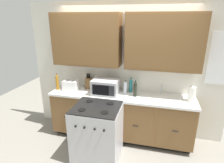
# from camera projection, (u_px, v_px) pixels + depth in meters

# --- Properties ---
(ground_plane) EXTENTS (8.00, 8.00, 0.00)m
(ground_plane) POSITION_uv_depth(u_px,v_px,m) (117.00, 146.00, 3.52)
(ground_plane) COLOR gray
(wall_unit) EXTENTS (3.85, 0.40, 2.58)m
(wall_unit) POSITION_uv_depth(u_px,v_px,m) (124.00, 53.00, 3.44)
(wall_unit) COLOR silver
(wall_unit) RESTS_ON ground_plane
(counter_run) EXTENTS (2.68, 0.64, 0.92)m
(counter_run) POSITION_uv_depth(u_px,v_px,m) (121.00, 116.00, 3.64)
(counter_run) COLOR black
(counter_run) RESTS_ON ground_plane
(stove_range) EXTENTS (0.76, 0.68, 0.95)m
(stove_range) POSITION_uv_depth(u_px,v_px,m) (97.00, 132.00, 3.13)
(stove_range) COLOR #B7B7BC
(stove_range) RESTS_ON ground_plane
(microwave) EXTENTS (0.48, 0.37, 0.28)m
(microwave) POSITION_uv_depth(u_px,v_px,m) (105.00, 87.00, 3.48)
(microwave) COLOR #B7B7BC
(microwave) RESTS_ON counter_run
(toaster) EXTENTS (0.28, 0.18, 0.19)m
(toaster) POSITION_uv_depth(u_px,v_px,m) (71.00, 85.00, 3.67)
(toaster) COLOR white
(toaster) RESTS_ON counter_run
(knife_block) EXTENTS (0.11, 0.14, 0.31)m
(knife_block) POSITION_uv_depth(u_px,v_px,m) (89.00, 83.00, 3.77)
(knife_block) COLOR brown
(knife_block) RESTS_ON counter_run
(sink_faucet) EXTENTS (0.02, 0.02, 0.20)m
(sink_faucet) POSITION_uv_depth(u_px,v_px,m) (161.00, 89.00, 3.49)
(sink_faucet) COLOR #B2B5BA
(sink_faucet) RESTS_ON counter_run
(paper_towel_roll) EXTENTS (0.12, 0.12, 0.26)m
(paper_towel_roll) POSITION_uv_depth(u_px,v_px,m) (192.00, 94.00, 3.17)
(paper_towel_roll) COLOR white
(paper_towel_roll) RESTS_ON counter_run
(bottle_clear) EXTENTS (0.08, 0.08, 0.24)m
(bottle_clear) POSITION_uv_depth(u_px,v_px,m) (125.00, 87.00, 3.54)
(bottle_clear) COLOR silver
(bottle_clear) RESTS_ON counter_run
(bottle_dark) EXTENTS (0.06, 0.06, 0.30)m
(bottle_dark) POSITION_uv_depth(u_px,v_px,m) (135.00, 89.00, 3.36)
(bottle_dark) COLOR black
(bottle_dark) RESTS_ON counter_run
(bottle_amber) EXTENTS (0.06, 0.06, 0.33)m
(bottle_amber) POSITION_uv_depth(u_px,v_px,m) (57.00, 82.00, 3.68)
(bottle_amber) COLOR #9E6619
(bottle_amber) RESTS_ON counter_run
(bottle_teal) EXTENTS (0.06, 0.06, 0.29)m
(bottle_teal) POSITION_uv_depth(u_px,v_px,m) (131.00, 85.00, 3.56)
(bottle_teal) COLOR #1E707A
(bottle_teal) RESTS_ON counter_run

